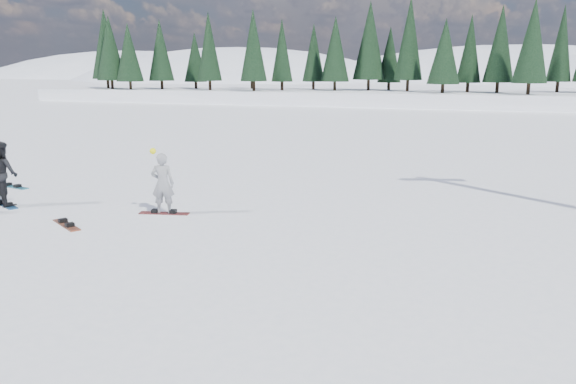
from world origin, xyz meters
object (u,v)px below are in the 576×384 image
at_px(snowboarder_man, 2,173).
at_px(snowboard_loose_c, 13,187).
at_px(snowboarder_woman, 163,183).
at_px(snowboard_loose_b, 66,225).

height_order(snowboarder_man, snowboard_loose_c, snowboarder_man).
bearing_deg(snowboard_loose_c, snowboarder_woman, -0.08).
bearing_deg(snowboarder_man, snowboarder_woman, -155.79).
distance_m(snowboarder_woman, snowboarder_man, 5.36).
distance_m(snowboarder_man, snowboard_loose_c, 3.12).
height_order(snowboard_loose_c, snowboard_loose_b, same).
distance_m(snowboarder_woman, snowboard_loose_b, 2.89).
xyz_separation_m(snowboarder_woman, snowboarder_man, (-5.32, -0.66, 0.10)).
distance_m(snowboarder_man, snowboard_loose_b, 3.80).
relative_size(snowboarder_man, snowboard_loose_b, 1.37).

